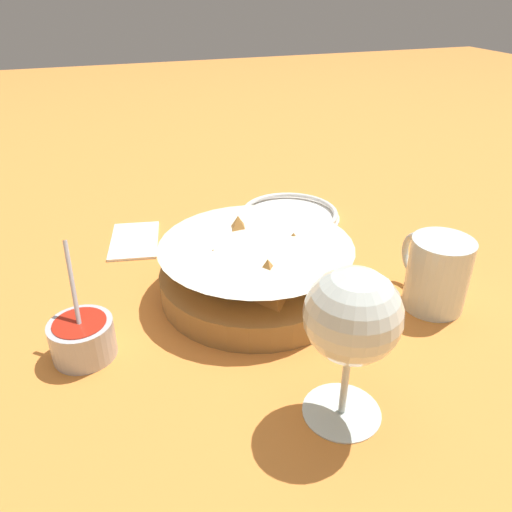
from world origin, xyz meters
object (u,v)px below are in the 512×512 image
object	(u,v)px
food_basket	(256,271)
side_plate	(290,214)
sauce_cup	(82,337)
beer_mug	(436,276)
wine_glass	(352,320)

from	to	relation	value
food_basket	side_plate	bearing A→B (deg)	-33.28
sauce_cup	side_plate	size ratio (longest dim) A/B	0.73
beer_mug	wine_glass	bearing A→B (deg)	123.02
sauce_cup	wine_glass	xyz separation A→B (m)	(-0.17, -0.23, 0.09)
wine_glass	beer_mug	bearing A→B (deg)	-56.98
food_basket	beer_mug	xyz separation A→B (m)	(-0.10, -0.20, 0.01)
sauce_cup	beer_mug	world-z (taller)	sauce_cup
beer_mug	side_plate	world-z (taller)	beer_mug
side_plate	beer_mug	bearing A→B (deg)	-166.34
food_basket	side_plate	size ratio (longest dim) A/B	1.45
food_basket	wine_glass	size ratio (longest dim) A/B	1.57
sauce_cup	side_plate	world-z (taller)	sauce_cup
food_basket	side_plate	world-z (taller)	food_basket
sauce_cup	beer_mug	bearing A→B (deg)	-95.89
sauce_cup	food_basket	bearing A→B (deg)	-75.62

